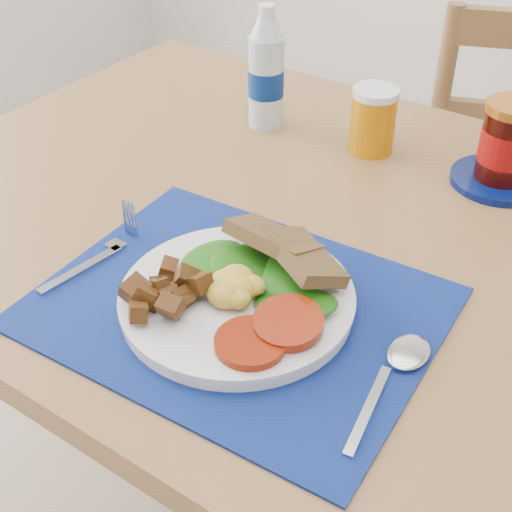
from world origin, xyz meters
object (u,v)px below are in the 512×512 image
at_px(juice_glass, 373,122).
at_px(jam_on_saucer, 506,149).
at_px(water_bottle, 266,74).
at_px(breakfast_plate, 231,294).
at_px(chair_far, 511,152).

xyz_separation_m(juice_glass, jam_on_saucer, (0.21, 0.02, 0.01)).
bearing_deg(water_bottle, juice_glass, 5.85).
relative_size(water_bottle, juice_glass, 2.07).
height_order(breakfast_plate, water_bottle, water_bottle).
distance_m(breakfast_plate, water_bottle, 0.50).
relative_size(breakfast_plate, jam_on_saucer, 1.90).
xyz_separation_m(chair_far, jam_on_saucer, (0.10, -0.48, 0.25)).
bearing_deg(breakfast_plate, jam_on_saucer, 85.63).
bearing_deg(jam_on_saucer, juice_glass, -175.82).
bearing_deg(jam_on_saucer, water_bottle, -175.02).
bearing_deg(breakfast_plate, water_bottle, 134.11).
relative_size(breakfast_plate, juice_glass, 2.75).
distance_m(chair_far, water_bottle, 0.66).
distance_m(chair_far, jam_on_saucer, 0.55).
height_order(chair_far, jam_on_saucer, chair_far).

